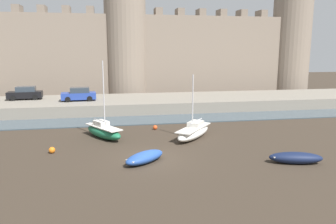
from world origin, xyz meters
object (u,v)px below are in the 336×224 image
(rowboat_midflat_centre, at_px, (296,158))
(mooring_buoy_near_channel, at_px, (52,150))
(rowboat_near_channel_right, at_px, (145,157))
(car_quay_east, at_px, (79,94))
(car_quay_west, at_px, (25,93))
(sailboat_foreground_left, at_px, (103,131))
(sailboat_midflat_right, at_px, (194,132))
(mooring_buoy_near_shore, at_px, (155,127))

(rowboat_midflat_centre, relative_size, mooring_buoy_near_channel, 7.89)
(rowboat_near_channel_right, distance_m, car_quay_east, 20.76)
(rowboat_near_channel_right, relative_size, car_quay_west, 0.80)
(sailboat_foreground_left, bearing_deg, car_quay_east, 103.41)
(sailboat_midflat_right, bearing_deg, rowboat_midflat_centre, -55.91)
(sailboat_foreground_left, xyz_separation_m, rowboat_near_channel_right, (2.83, -6.98, -0.22))
(mooring_buoy_near_channel, height_order, mooring_buoy_near_shore, mooring_buoy_near_channel)
(sailboat_foreground_left, xyz_separation_m, mooring_buoy_near_shore, (4.82, 2.13, -0.39))
(car_quay_west, bearing_deg, mooring_buoy_near_channel, -72.08)
(sailboat_foreground_left, relative_size, rowboat_near_channel_right, 1.97)
(sailboat_foreground_left, xyz_separation_m, car_quay_east, (-3.06, 12.85, 1.55))
(rowboat_midflat_centre, height_order, sailboat_foreground_left, sailboat_foreground_left)
(sailboat_foreground_left, height_order, car_quay_west, sailboat_foreground_left)
(rowboat_midflat_centre, height_order, mooring_buoy_near_shore, rowboat_midflat_centre)
(car_quay_west, bearing_deg, sailboat_midflat_right, -43.34)
(rowboat_near_channel_right, distance_m, mooring_buoy_near_channel, 7.30)
(sailboat_midflat_right, distance_m, mooring_buoy_near_channel, 11.65)
(rowboat_midflat_centre, xyz_separation_m, car_quay_east, (-15.87, 21.78, 1.76))
(sailboat_midflat_right, relative_size, mooring_buoy_near_channel, 11.77)
(rowboat_midflat_centre, distance_m, rowboat_near_channel_right, 10.16)
(car_quay_west, bearing_deg, sailboat_foreground_left, -57.06)
(sailboat_foreground_left, relative_size, car_quay_east, 1.58)
(rowboat_midflat_centre, relative_size, sailboat_foreground_left, 0.56)
(mooring_buoy_near_channel, distance_m, car_quay_west, 19.90)
(sailboat_midflat_right, bearing_deg, mooring_buoy_near_shore, 129.23)
(mooring_buoy_near_channel, height_order, car_quay_east, car_quay_east)
(car_quay_east, bearing_deg, rowboat_midflat_centre, -53.93)
(sailboat_midflat_right, bearing_deg, car_quay_west, 136.66)
(rowboat_near_channel_right, bearing_deg, sailboat_foreground_left, 112.10)
(sailboat_foreground_left, xyz_separation_m, mooring_buoy_near_channel, (-3.70, -3.73, -0.37))
(rowboat_midflat_centre, distance_m, mooring_buoy_near_channel, 17.31)
(sailboat_midflat_right, distance_m, car_quay_west, 24.11)
(mooring_buoy_near_channel, relative_size, car_quay_east, 0.11)
(rowboat_midflat_centre, bearing_deg, mooring_buoy_near_channel, 162.49)
(mooring_buoy_near_channel, relative_size, mooring_buoy_near_shore, 1.10)
(sailboat_midflat_right, xyz_separation_m, car_quay_east, (-10.77, 14.25, 1.60))
(mooring_buoy_near_shore, distance_m, car_quay_east, 13.45)
(rowboat_near_channel_right, bearing_deg, car_quay_east, 106.56)
(mooring_buoy_near_shore, relative_size, car_quay_east, 0.10)
(rowboat_midflat_centre, height_order, car_quay_east, car_quay_east)
(mooring_buoy_near_channel, height_order, car_quay_west, car_quay_west)
(car_quay_east, relative_size, car_quay_west, 1.00)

